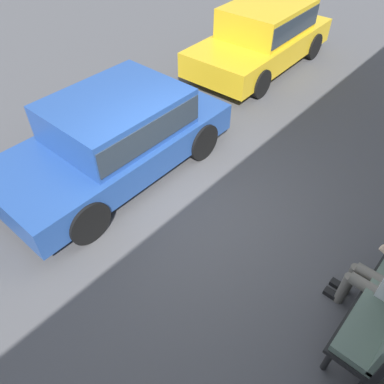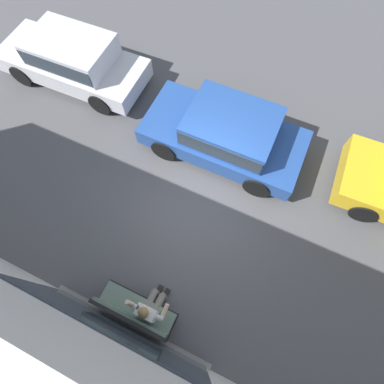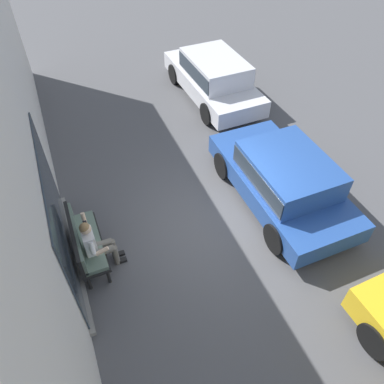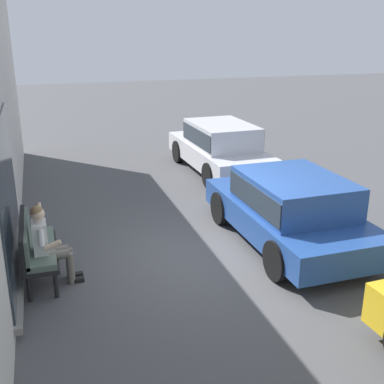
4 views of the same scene
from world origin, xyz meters
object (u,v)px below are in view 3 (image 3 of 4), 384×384
Objects in this scene: person_on_phone at (96,243)px; parked_car_mid at (284,177)px; bench at (83,241)px; parked_car_far at (214,76)px.

parked_car_mid reaches higher than person_on_phone.
parked_car_far is (4.90, -5.14, 0.18)m from bench.
parked_car_mid is at bearing -90.71° from bench.
person_on_phone reaches higher than bench.
bench is 0.40× the size of parked_car_mid.
parked_car_far reaches higher than person_on_phone.
bench is 0.37× the size of parked_car_far.
bench is at bearing 89.29° from parked_car_mid.
person_on_phone is 0.33× the size of parked_car_mid.
parked_car_mid reaches higher than bench.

